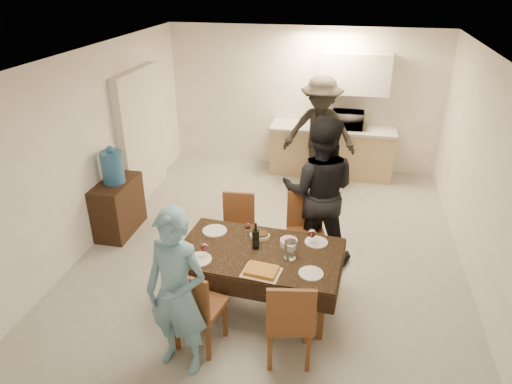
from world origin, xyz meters
TOP-DOWN VIEW (x-y plane):
  - floor at (0.00, 0.00)m, footprint 5.00×6.00m
  - ceiling at (0.00, 0.00)m, footprint 5.00×6.00m
  - wall_back at (0.00, 3.00)m, footprint 5.00×0.02m
  - wall_front at (0.00, -3.00)m, footprint 5.00×0.02m
  - wall_left at (-2.50, 0.00)m, footprint 0.02×6.00m
  - wall_right at (2.50, 0.00)m, footprint 0.02×6.00m
  - stub_partition at (-2.42, 1.20)m, footprint 0.15×1.40m
  - kitchen_base_cabinet at (0.60, 2.68)m, footprint 2.20×0.60m
  - kitchen_worktop at (0.60, 2.68)m, footprint 2.24×0.64m
  - upper_cabinet at (0.90, 2.82)m, footprint 1.20×0.34m
  - dining_table at (0.03, -1.20)m, footprint 1.86×1.16m
  - chair_near_left at (-0.42, -2.04)m, footprint 0.53×0.53m
  - chair_near_right at (0.48, -2.04)m, footprint 0.52×0.52m
  - chair_far_left at (-0.42, -0.53)m, footprint 0.44×0.44m
  - chair_far_right at (0.48, -0.54)m, footprint 0.56×0.57m
  - console at (-2.28, -0.05)m, footprint 0.43×0.86m
  - water_jug at (-2.28, -0.05)m, footprint 0.30×0.30m
  - wine_bottle at (-0.02, -1.15)m, footprint 0.08×0.08m
  - water_pitcher at (0.38, -1.25)m, footprint 0.13×0.13m
  - savoury_tart at (0.13, -1.58)m, footprint 0.42×0.33m
  - salad_bowl at (0.33, -1.02)m, footprint 0.19×0.19m
  - mushroom_dish at (-0.02, -0.92)m, footprint 0.22×0.22m
  - wine_glass_a at (-0.52, -1.45)m, footprint 0.08×0.08m
  - wine_glass_b at (0.58, -0.95)m, footprint 0.09×0.09m
  - wine_glass_c at (-0.17, -0.90)m, footprint 0.08×0.08m
  - plate_near_left at (-0.57, -1.50)m, footprint 0.28×0.28m
  - plate_near_right at (0.63, -1.50)m, footprint 0.26×0.26m
  - plate_far_left at (-0.57, -0.90)m, footprint 0.29×0.29m
  - plate_far_right at (0.63, -0.90)m, footprint 0.26×0.26m
  - microwave at (0.85, 2.68)m, footprint 0.55×0.37m
  - person_near at (-0.52, -2.25)m, footprint 0.69×0.52m
  - person_far at (0.58, -0.15)m, footprint 0.96×0.75m
  - person_kitchen at (0.39, 2.23)m, footprint 1.24×0.71m

SIDE VIEW (x-z plane):
  - floor at x=0.00m, z-range -0.01..0.01m
  - console at x=-2.28m, z-range 0.00..0.79m
  - kitchen_base_cabinet at x=0.60m, z-range 0.00..0.86m
  - chair_far_left at x=-0.42m, z-range 0.31..0.81m
  - chair_near_left at x=-0.42m, z-range 0.33..0.86m
  - chair_near_right at x=0.48m, z-range 0.34..0.87m
  - chair_far_right at x=0.48m, z-range 0.35..0.90m
  - dining_table at x=0.03m, z-range 0.32..1.02m
  - plate_near_right at x=0.63m, z-range 0.70..0.71m
  - plate_far_right at x=0.63m, z-range 0.70..0.72m
  - plate_near_left at x=-0.57m, z-range 0.70..0.72m
  - plate_far_left at x=-0.57m, z-range 0.70..0.72m
  - mushroom_dish at x=-0.02m, z-range 0.70..0.74m
  - savoury_tart at x=0.13m, z-range 0.70..0.75m
  - salad_bowl at x=0.33m, z-range 0.70..0.78m
  - wine_glass_c at x=-0.17m, z-range 0.70..0.87m
  - wine_glass_a at x=-0.52m, z-range 0.70..0.89m
  - water_pitcher at x=0.38m, z-range 0.70..0.90m
  - wine_glass_b at x=0.58m, z-range 0.70..0.90m
  - person_near at x=-0.52m, z-range 0.00..1.70m
  - wine_bottle at x=-0.02m, z-range 0.70..1.02m
  - kitchen_worktop at x=0.60m, z-range 0.86..0.91m
  - person_kitchen at x=0.39m, z-range 0.00..1.91m
  - person_far at x=0.58m, z-range 0.00..1.96m
  - water_jug at x=-2.28m, z-range 0.79..1.25m
  - stub_partition at x=-2.42m, z-range 0.00..2.10m
  - microwave at x=0.85m, z-range 0.91..1.22m
  - wall_back at x=0.00m, z-range 0.00..2.60m
  - wall_front at x=0.00m, z-range 0.00..2.60m
  - wall_left at x=-2.50m, z-range 0.00..2.60m
  - wall_right at x=2.50m, z-range 0.00..2.60m
  - upper_cabinet at x=0.90m, z-range 1.50..2.20m
  - ceiling at x=0.00m, z-range 2.59..2.61m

